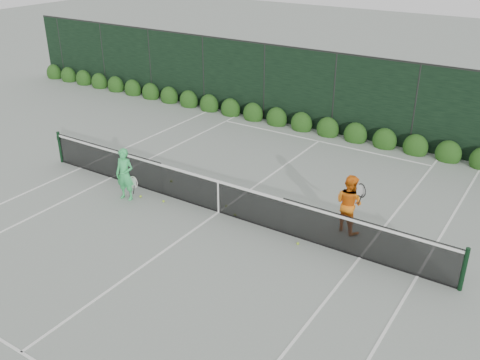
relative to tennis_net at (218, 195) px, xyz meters
The scene contains 8 objects.
ground 0.53m from the tennis_net, ahead, with size 80.00×80.00×0.00m, color gray.
tennis_net is the anchor object (origin of this frame).
player_woman 2.80m from the tennis_net, 164.11° to the right, with size 0.66×0.46×1.54m.
player_man 3.53m from the tennis_net, 17.02° to the left, with size 0.95×0.81×1.57m.
court_lines 0.53m from the tennis_net, ahead, with size 11.03×23.83×0.01m.
windscreen_fence 2.88m from the tennis_net, 89.49° to the right, with size 32.00×21.07×3.06m.
hedge_row 7.16m from the tennis_net, 89.80° to the left, with size 31.66×0.65×0.94m.
tennis_balls 0.73m from the tennis_net, behind, with size 5.09×1.35×0.07m.
Camera 1 is at (7.53, -10.53, 7.17)m, focal length 40.00 mm.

